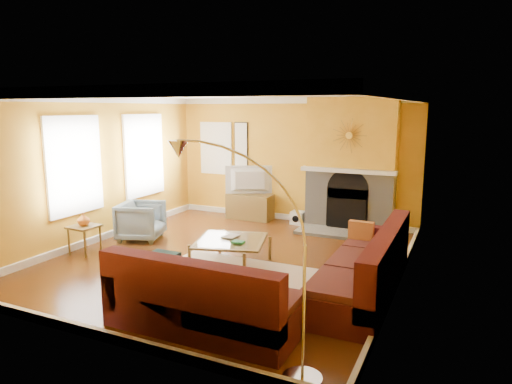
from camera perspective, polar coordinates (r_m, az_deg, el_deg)
The scene contains 27 objects.
floor at distance 7.72m, azimuth -3.47°, elevation -8.41°, with size 5.50×6.00×0.02m, color brown.
ceiling at distance 7.31m, azimuth -3.71°, elevation 12.20°, with size 5.50×6.00×0.02m, color white.
wall_back at distance 10.12m, azimuth 4.57°, elevation 3.99°, with size 5.50×0.02×2.70m, color gold.
wall_front at distance 5.01m, azimuth -20.23°, elevation -3.29°, with size 5.50×0.02×2.70m, color gold.
wall_left at distance 9.03m, azimuth -19.19°, elevation 2.66°, with size 0.02×6.00×2.70m, color gold.
wall_right at distance 6.56m, azimuth 18.12°, elevation -0.02°, with size 0.02×6.00×2.70m, color gold.
baseboard at distance 7.70m, azimuth -3.48°, elevation -7.91°, with size 5.50×6.00×0.12m, color white, non-canonical shape.
crown_molding at distance 7.31m, azimuth -3.70°, elevation 11.66°, with size 5.50×6.00×0.12m, color white, non-canonical shape.
window_left_near at distance 9.96m, azimuth -13.89°, elevation 4.48°, with size 0.06×1.22×1.72m, color white.
window_left_far at distance 8.57m, azimuth -21.83°, elevation 3.11°, with size 0.06×1.22×1.72m, color white.
window_back at distance 10.86m, azimuth -4.99°, elevation 5.48°, with size 0.82×0.06×1.22m, color white.
wall_art at distance 10.56m, azimuth -1.89°, elevation 5.65°, with size 0.34×0.04×1.14m, color white.
fireplace at distance 9.53m, azimuth 11.77°, elevation 3.40°, with size 1.80×0.40×2.70m, color gray, non-canonical shape.
mantel at distance 9.32m, azimuth 11.40°, elevation 2.64°, with size 1.92×0.22×0.08m, color white.
hearth at distance 9.26m, azimuth 10.68°, elevation -5.09°, with size 1.80×0.70×0.06m, color gray.
sunburst at distance 9.26m, azimuth 11.57°, elevation 6.94°, with size 0.70×0.04×0.70m, color olive, non-canonical shape.
rug at distance 6.88m, azimuth -3.26°, elevation -10.66°, with size 2.40×1.80×0.02m, color beige.
sectional_sofa at distance 6.30m, azimuth 2.96°, elevation -8.40°, with size 2.95×3.63×0.90m, color #551B1E, non-canonical shape.
coffee_table at distance 7.40m, azimuth -3.16°, elevation -7.46°, with size 1.06×1.06×0.42m, color white, non-canonical shape.
media_console at distance 10.36m, azimuth -0.75°, elevation -1.82°, with size 1.03×0.46×0.56m, color brown.
tv at distance 10.24m, azimuth -0.76°, elevation 1.47°, with size 1.11×0.15×0.64m, color black.
subwoofer at distance 9.98m, azimuth 5.23°, elevation -3.19°, with size 0.27×0.27×0.27m, color white.
armchair at distance 8.98m, azimuth -14.15°, elevation -3.53°, with size 0.77×0.80×0.73m, color gray.
side_table at distance 8.45m, azimuth -20.61°, elevation -5.58°, with size 0.45×0.45×0.50m, color brown, non-canonical shape.
vase at distance 8.36m, azimuth -20.76°, elevation -3.21°, with size 0.21×0.21×0.22m, color orange.
book at distance 7.50m, azimuth -3.87°, elevation -5.44°, with size 0.22×0.29×0.03m, color white.
arc_lamp at distance 4.28m, azimuth -1.50°, elevation -8.59°, with size 1.38×0.36×2.18m, color silver, non-canonical shape.
Camera 1 is at (3.49, -6.42, 2.48)m, focal length 32.00 mm.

